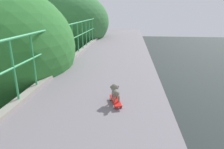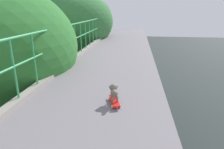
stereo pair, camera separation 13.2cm
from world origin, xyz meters
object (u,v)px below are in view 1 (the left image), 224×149
at_px(toy_skateboard, 116,101).
at_px(small_dog, 115,90).
at_px(city_bus, 47,60).
at_px(car_yellow_cab_seventh, 47,99).
at_px(car_white_fifth, 1,147).

relative_size(toy_skateboard, small_dog, 1.60).
distance_m(toy_skateboard, small_dog, 0.21).
relative_size(city_bus, toy_skateboard, 21.09).
relative_size(car_yellow_cab_seventh, small_dog, 11.26).
bearing_deg(city_bus, car_white_fifth, -76.32).
xyz_separation_m(car_white_fifth, car_yellow_cab_seventh, (0.06, 6.02, 0.01)).
bearing_deg(small_dog, car_yellow_cab_seventh, 122.08).
xyz_separation_m(city_bus, small_dog, (10.26, -19.19, 4.56)).
distance_m(car_white_fifth, small_dog, 9.88).
bearing_deg(toy_skateboard, car_white_fifth, 145.43).
relative_size(car_yellow_cab_seventh, city_bus, 0.33).
bearing_deg(car_yellow_cab_seventh, car_white_fifth, -90.55).
bearing_deg(small_dog, toy_skateboard, -76.21).
height_order(car_yellow_cab_seventh, toy_skateboard, toy_skateboard).
distance_m(car_yellow_cab_seventh, small_dog, 13.71).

